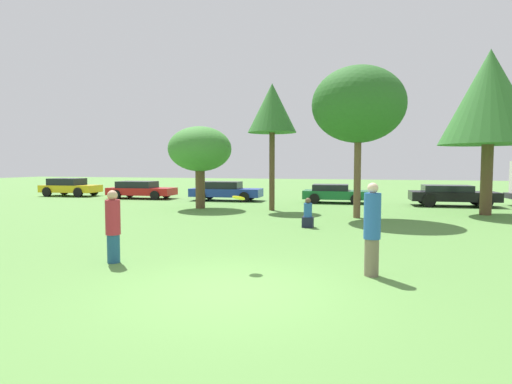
% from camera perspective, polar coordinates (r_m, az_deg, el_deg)
% --- Properties ---
extents(ground_plane, '(120.00, 120.00, 0.00)m').
position_cam_1_polar(ground_plane, '(7.85, -3.17, -13.27)').
color(ground_plane, '#54843D').
extents(person_thrower, '(0.34, 0.34, 1.70)m').
position_cam_1_polar(person_thrower, '(10.32, -18.97, -4.45)').
color(person_thrower, navy).
rests_on(person_thrower, ground).
extents(person_catcher, '(0.34, 0.34, 1.93)m').
position_cam_1_polar(person_catcher, '(8.92, 15.60, -4.88)').
color(person_catcher, '#726651').
rests_on(person_catcher, ground).
extents(frisbee, '(0.30, 0.28, 0.14)m').
position_cam_1_polar(frisbee, '(9.33, -2.39, -0.80)').
color(frisbee, yellow).
extents(bystander_sitting, '(0.40, 0.34, 1.09)m').
position_cam_1_polar(bystander_sitting, '(15.42, 7.11, -3.16)').
color(bystander_sitting, '#191E33').
rests_on(bystander_sitting, ground).
extents(tree_0, '(3.33, 3.33, 4.31)m').
position_cam_1_polar(tree_0, '(22.18, -7.69, 5.75)').
color(tree_0, brown).
rests_on(tree_0, ground).
extents(tree_1, '(2.44, 2.44, 6.34)m').
position_cam_1_polar(tree_1, '(21.14, 2.22, 11.25)').
color(tree_1, brown).
rests_on(tree_1, ground).
extents(tree_2, '(3.96, 3.96, 6.49)m').
position_cam_1_polar(tree_2, '(18.65, 13.84, 11.48)').
color(tree_2, brown).
rests_on(tree_2, ground).
extents(tree_3, '(4.27, 4.27, 7.49)m').
position_cam_1_polar(tree_3, '(21.92, 29.31, 11.18)').
color(tree_3, brown).
rests_on(tree_3, ground).
extents(parked_car_yellow, '(4.19, 2.21, 1.30)m').
position_cam_1_polar(parked_car_yellow, '(33.55, -24.14, 0.67)').
color(parked_car_yellow, gold).
rests_on(parked_car_yellow, ground).
extents(parked_car_red, '(4.59, 2.10, 1.17)m').
position_cam_1_polar(parked_car_red, '(29.43, -15.53, 0.34)').
color(parked_car_red, red).
rests_on(parked_car_red, ground).
extents(parked_car_blue, '(4.62, 2.01, 1.22)m').
position_cam_1_polar(parked_car_blue, '(26.76, -4.30, 0.19)').
color(parked_car_blue, '#1E389E').
rests_on(parked_car_blue, ground).
extents(parked_car_green, '(3.89, 2.13, 1.11)m').
position_cam_1_polar(parked_car_green, '(25.56, 10.65, -0.13)').
color(parked_car_green, '#196633').
rests_on(parked_car_green, ground).
extents(parked_car_black, '(4.61, 2.12, 1.16)m').
position_cam_1_polar(parked_car_black, '(25.52, 25.19, -0.31)').
color(parked_car_black, black).
rests_on(parked_car_black, ground).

